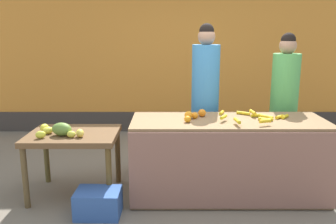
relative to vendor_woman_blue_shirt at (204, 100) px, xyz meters
name	(u,v)px	position (x,y,z in m)	size (l,w,h in m)	color
ground_plane	(191,193)	(-0.19, -0.63, -0.95)	(24.00, 24.00, 0.00)	#756B5B
market_wall_back	(182,36)	(-0.19, 2.06, 0.76)	(7.44, 0.23, 3.48)	orange
fruit_stall_counter	(226,158)	(0.19, -0.65, -0.52)	(2.09, 0.79, 0.86)	olive
side_table_wooden	(73,141)	(-1.49, -0.63, -0.33)	(0.96, 0.75, 0.71)	brown
banana_bunch_pile	(254,117)	(0.48, -0.62, -0.06)	(0.80, 0.64, 0.07)	gold
orange_pile	(193,115)	(-0.18, -0.60, -0.05)	(0.25, 0.34, 0.09)	orange
mango_papaya_pile	(58,130)	(-1.61, -0.74, -0.18)	(0.55, 0.38, 0.14)	#D4D93A
vendor_woman_blue_shirt	(204,100)	(0.00, 0.00, 0.00)	(0.34, 0.34, 1.88)	#33333D
vendor_woman_green_shirt	(282,104)	(1.00, 0.06, -0.06)	(0.34, 0.34, 1.78)	#33333D
produce_crate	(97,203)	(-1.15, -1.11, -0.82)	(0.44, 0.32, 0.26)	#3359A5
produce_sack	(143,156)	(-0.76, -0.02, -0.72)	(0.36, 0.30, 0.46)	maroon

